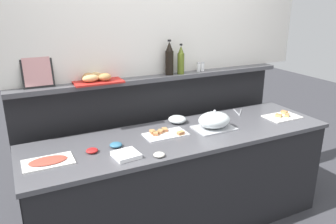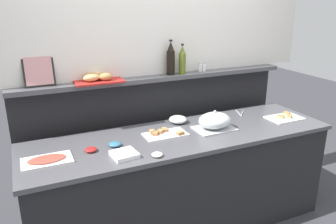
# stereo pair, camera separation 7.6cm
# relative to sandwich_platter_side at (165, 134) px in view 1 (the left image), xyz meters

# --- Properties ---
(ground_plane) EXTENTS (12.00, 12.00, 0.00)m
(ground_plane) POSITION_rel_sandwich_platter_side_xyz_m (0.14, 0.55, -0.89)
(ground_plane) COLOR #38383D
(buffet_counter) EXTENTS (2.57, 0.74, 0.88)m
(buffet_counter) POSITION_rel_sandwich_platter_side_xyz_m (0.14, -0.05, -0.45)
(buffet_counter) COLOR black
(buffet_counter) RESTS_ON ground_plane
(back_ledge_unit) EXTENTS (2.58, 0.22, 1.28)m
(back_ledge_unit) POSITION_rel_sandwich_platter_side_xyz_m (0.14, 0.50, -0.22)
(back_ledge_unit) COLOR black
(back_ledge_unit) RESTS_ON ground_plane
(sandwich_platter_side) EXTENTS (0.35, 0.19, 0.04)m
(sandwich_platter_side) POSITION_rel_sandwich_platter_side_xyz_m (0.00, 0.00, 0.00)
(sandwich_platter_side) COLOR white
(sandwich_platter_side) RESTS_ON buffet_counter
(sandwich_platter_rear) EXTENTS (0.32, 0.22, 0.04)m
(sandwich_platter_rear) POSITION_rel_sandwich_platter_side_xyz_m (1.18, -0.10, -0.00)
(sandwich_platter_rear) COLOR white
(sandwich_platter_rear) RESTS_ON buffet_counter
(cold_cuts_platter) EXTENTS (0.34, 0.20, 0.02)m
(cold_cuts_platter) POSITION_rel_sandwich_platter_side_xyz_m (-0.92, -0.09, -0.00)
(cold_cuts_platter) COLOR white
(cold_cuts_platter) RESTS_ON buffet_counter
(serving_cloche) EXTENTS (0.34, 0.24, 0.17)m
(serving_cloche) POSITION_rel_sandwich_platter_side_xyz_m (0.44, -0.06, 0.06)
(serving_cloche) COLOR #B7BABF
(serving_cloche) RESTS_ON buffet_counter
(glass_bowl_large) EXTENTS (0.11, 0.11, 0.04)m
(glass_bowl_large) POSITION_rel_sandwich_platter_side_xyz_m (0.64, 0.19, 0.01)
(glass_bowl_large) COLOR silver
(glass_bowl_large) RESTS_ON buffet_counter
(glass_bowl_medium) EXTENTS (0.16, 0.16, 0.06)m
(glass_bowl_medium) POSITION_rel_sandwich_platter_side_xyz_m (0.22, 0.21, 0.02)
(glass_bowl_medium) COLOR silver
(glass_bowl_medium) RESTS_ON buffet_counter
(condiment_bowl_red) EXTENTS (0.08, 0.08, 0.03)m
(condiment_bowl_red) POSITION_rel_sandwich_platter_side_xyz_m (-0.21, -0.34, 0.00)
(condiment_bowl_red) COLOR silver
(condiment_bowl_red) RESTS_ON buffet_counter
(condiment_bowl_teal) EXTENTS (0.09, 0.09, 0.03)m
(condiment_bowl_teal) POSITION_rel_sandwich_platter_side_xyz_m (-0.62, -0.07, 0.00)
(condiment_bowl_teal) COLOR red
(condiment_bowl_teal) RESTS_ON buffet_counter
(condiment_bowl_dark) EXTENTS (0.09, 0.09, 0.03)m
(condiment_bowl_dark) POSITION_rel_sandwich_platter_side_xyz_m (-0.43, -0.05, 0.01)
(condiment_bowl_dark) COLOR teal
(condiment_bowl_dark) RESTS_ON buffet_counter
(serving_tongs) EXTENTS (0.13, 0.18, 0.01)m
(serving_tongs) POSITION_rel_sandwich_platter_side_xyz_m (0.89, 0.18, -0.01)
(serving_tongs) COLOR #B7BABF
(serving_tongs) RESTS_ON buffet_counter
(napkin_stack) EXTENTS (0.19, 0.19, 0.03)m
(napkin_stack) POSITION_rel_sandwich_platter_side_xyz_m (-0.42, -0.24, 0.00)
(napkin_stack) COLOR white
(napkin_stack) RESTS_ON buffet_counter
(wine_bottle_dark) EXTENTS (0.08, 0.08, 0.32)m
(wine_bottle_dark) POSITION_rel_sandwich_platter_side_xyz_m (0.25, 0.42, 0.53)
(wine_bottle_dark) COLOR black
(wine_bottle_dark) RESTS_ON back_ledge_unit
(olive_oil_bottle) EXTENTS (0.06, 0.06, 0.28)m
(olive_oil_bottle) POSITION_rel_sandwich_platter_side_xyz_m (0.36, 0.40, 0.51)
(olive_oil_bottle) COLOR #56661E
(olive_oil_bottle) RESTS_ON back_ledge_unit
(salt_shaker) EXTENTS (0.03, 0.03, 0.09)m
(salt_shaker) POSITION_rel_sandwich_platter_side_xyz_m (0.56, 0.42, 0.43)
(salt_shaker) COLOR white
(salt_shaker) RESTS_ON back_ledge_unit
(pepper_shaker) EXTENTS (0.03, 0.03, 0.09)m
(pepper_shaker) POSITION_rel_sandwich_platter_side_xyz_m (0.61, 0.42, 0.43)
(pepper_shaker) COLOR white
(pepper_shaker) RESTS_ON back_ledge_unit
(bread_basket) EXTENTS (0.40, 0.28, 0.08)m
(bread_basket) POSITION_rel_sandwich_platter_side_xyz_m (-0.43, 0.42, 0.42)
(bread_basket) COLOR #B2231E
(bread_basket) RESTS_ON back_ledge_unit
(framed_picture) EXTENTS (0.24, 0.08, 0.25)m
(framed_picture) POSITION_rel_sandwich_platter_side_xyz_m (-0.87, 0.46, 0.51)
(framed_picture) COLOR black
(framed_picture) RESTS_ON back_ledge_unit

